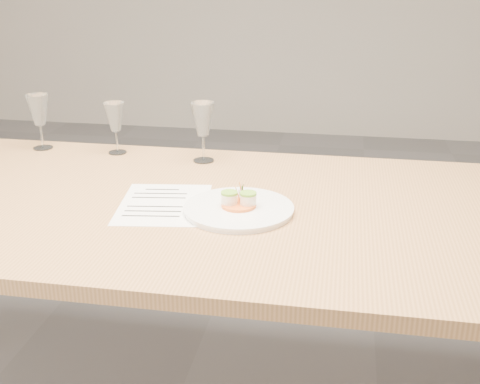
% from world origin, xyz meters
% --- Properties ---
extents(dining_table, '(2.40, 1.00, 0.75)m').
position_xyz_m(dining_table, '(0.00, 0.00, 0.68)').
color(dining_table, tan).
rests_on(dining_table, ground).
extents(dinner_plate, '(0.30, 0.30, 0.08)m').
position_xyz_m(dinner_plate, '(0.23, -0.05, 0.76)').
color(dinner_plate, white).
rests_on(dinner_plate, dining_table).
extents(recipe_sheet, '(0.28, 0.34, 0.00)m').
position_xyz_m(recipe_sheet, '(0.01, -0.03, 0.75)').
color(recipe_sheet, white).
rests_on(recipe_sheet, dining_table).
extents(wine_glass_0, '(0.08, 0.08, 0.20)m').
position_xyz_m(wine_glass_0, '(-0.57, 0.41, 0.89)').
color(wine_glass_0, white).
rests_on(wine_glass_0, dining_table).
extents(wine_glass_1, '(0.07, 0.07, 0.18)m').
position_xyz_m(wine_glass_1, '(-0.29, 0.40, 0.88)').
color(wine_glass_1, white).
rests_on(wine_glass_1, dining_table).
extents(wine_glass_2, '(0.08, 0.08, 0.20)m').
position_xyz_m(wine_glass_2, '(0.03, 0.37, 0.89)').
color(wine_glass_2, white).
rests_on(wine_glass_2, dining_table).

